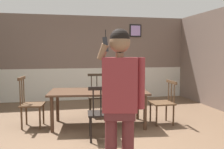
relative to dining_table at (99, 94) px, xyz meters
The scene contains 8 objects.
ground_plane 0.90m from the dining_table, 88.17° to the right, with size 7.77×7.77×0.00m, color brown.
room_back_partition 3.00m from the dining_table, 89.54° to the left, with size 6.78×0.17×2.69m.
dining_table is the anchor object (origin of this frame).
chair_near_window 1.40m from the dining_table, behind, with size 0.50×0.50×1.04m.
chair_by_doorway 0.90m from the dining_table, 97.12° to the right, with size 0.45×0.45×0.97m.
chair_at_table_head 1.41m from the dining_table, ahead, with size 0.48×0.48×0.93m.
chair_opposite_corner 0.90m from the dining_table, 82.92° to the left, with size 0.49×0.49×1.00m.
person_figure 2.37m from the dining_table, 92.83° to the right, with size 0.55×0.29×1.80m.
Camera 1 is at (-0.79, -4.38, 1.53)m, focal length 39.14 mm.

